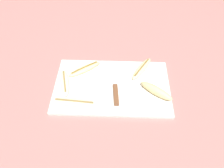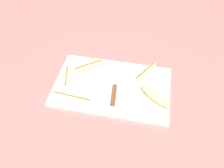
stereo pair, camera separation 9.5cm
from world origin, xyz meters
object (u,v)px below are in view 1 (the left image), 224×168
banana_pale_long (65,83)px  knife (115,90)px  banana_ripe_center (142,69)px  banana_spotted_left (156,91)px  banana_golden_short (85,69)px  banana_bright_far (75,102)px

banana_pale_long → knife: bearing=-7.2°
banana_ripe_center → banana_spotted_left: size_ratio=1.09×
banana_golden_short → banana_pale_long: bearing=-130.6°
banana_bright_far → banana_pale_long: bearing=120.4°
banana_golden_short → banana_ripe_center: banana_golden_short is taller
banana_pale_long → banana_ripe_center: bearing=16.8°
banana_bright_far → banana_golden_short: bearing=84.1°
banana_bright_far → banana_ripe_center: 0.35m
banana_bright_far → banana_golden_short: 0.19m
banana_bright_far → banana_pale_long: banana_pale_long is taller
knife → banana_bright_far: 0.18m
banana_golden_short → banana_ripe_center: bearing=2.8°
banana_spotted_left → banana_pale_long: bearing=175.0°
knife → banana_ripe_center: size_ratio=1.59×
banana_bright_far → banana_ripe_center: size_ratio=1.27×
banana_ripe_center → banana_pale_long: bearing=-163.2°
banana_spotted_left → banana_golden_short: bearing=158.5°
knife → banana_golden_short: 0.19m
knife → banana_ripe_center: banana_ripe_center is taller
banana_ripe_center → banana_spotted_left: 0.15m
banana_pale_long → banana_golden_short: bearing=49.4°
banana_ripe_center → banana_pale_long: 0.36m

